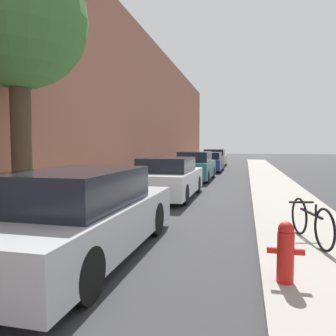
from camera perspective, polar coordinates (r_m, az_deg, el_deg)
ground_plane at (r=14.18m, az=6.57°, el=-3.26°), size 120.00×120.00×0.00m
sidewalk_left at (r=14.80m, az=-4.66°, el=-2.71°), size 2.00×52.00×0.12m
sidewalk_right at (r=14.12m, az=18.35°, el=-3.21°), size 2.00×52.00×0.12m
building_facade_left at (r=15.35m, az=-9.66°, el=12.61°), size 0.70×52.00×8.20m
parked_car_silver at (r=5.36m, az=-14.89°, el=-8.09°), size 1.77×4.61×1.40m
parked_car_white at (r=11.06m, az=0.05°, el=-1.82°), size 1.78×4.24×1.37m
parked_car_teal at (r=16.81m, az=4.86°, el=0.25°), size 1.68×4.43×1.46m
parked_car_navy at (r=22.65m, az=7.12°, el=1.03°), size 1.89×4.37×1.32m
parked_car_champagne at (r=28.52m, az=8.23°, el=1.74°), size 1.84×4.68×1.46m
street_tree_near at (r=8.24m, az=-24.90°, el=22.32°), size 2.97×2.97×5.84m
fire_hydrant at (r=4.27m, az=19.96°, el=-13.57°), size 0.43×0.20×0.74m
bicycle at (r=6.14m, az=23.78°, el=-8.62°), size 0.52×1.64×0.68m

